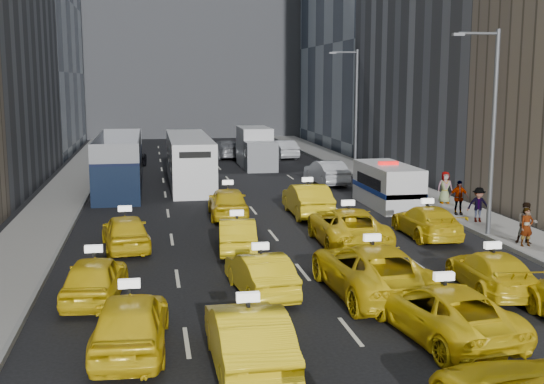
{
  "coord_description": "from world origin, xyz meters",
  "views": [
    {
      "loc": [
        -5.29,
        -15.28,
        6.87
      ],
      "look_at": [
        -0.09,
        13.81,
        2.0
      ],
      "focal_mm": 45.0,
      "sensor_mm": 36.0,
      "label": 1
    }
  ],
  "objects_px": {
    "pedestrian_0": "(527,227)",
    "nypd_van": "(388,186)",
    "city_bus": "(189,161)",
    "box_truck": "(256,148)",
    "double_decker": "(119,164)"
  },
  "relations": [
    {
      "from": "nypd_van",
      "to": "box_truck",
      "type": "distance_m",
      "value": 18.53
    },
    {
      "from": "double_decker",
      "to": "box_truck",
      "type": "relative_size",
      "value": 1.72
    },
    {
      "from": "pedestrian_0",
      "to": "double_decker",
      "type": "bearing_deg",
      "value": 128.25
    },
    {
      "from": "city_bus",
      "to": "pedestrian_0",
      "type": "relative_size",
      "value": 7.82
    },
    {
      "from": "double_decker",
      "to": "box_truck",
      "type": "height_order",
      "value": "double_decker"
    },
    {
      "from": "double_decker",
      "to": "city_bus",
      "type": "distance_m",
      "value": 4.78
    },
    {
      "from": "box_truck",
      "to": "double_decker",
      "type": "bearing_deg",
      "value": -135.27
    },
    {
      "from": "nypd_van",
      "to": "pedestrian_0",
      "type": "xyz_separation_m",
      "value": [
        2.29,
        -10.26,
        -0.17
      ]
    },
    {
      "from": "pedestrian_0",
      "to": "nypd_van",
      "type": "bearing_deg",
      "value": 98.07
    },
    {
      "from": "double_decker",
      "to": "city_bus",
      "type": "bearing_deg",
      "value": 19.96
    },
    {
      "from": "box_truck",
      "to": "pedestrian_0",
      "type": "relative_size",
      "value": 4.3
    },
    {
      "from": "box_truck",
      "to": "pedestrian_0",
      "type": "height_order",
      "value": "box_truck"
    },
    {
      "from": "nypd_van",
      "to": "city_bus",
      "type": "distance_m",
      "value": 14.24
    },
    {
      "from": "nypd_van",
      "to": "box_truck",
      "type": "bearing_deg",
      "value": 108.9
    },
    {
      "from": "nypd_van",
      "to": "pedestrian_0",
      "type": "height_order",
      "value": "nypd_van"
    }
  ]
}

